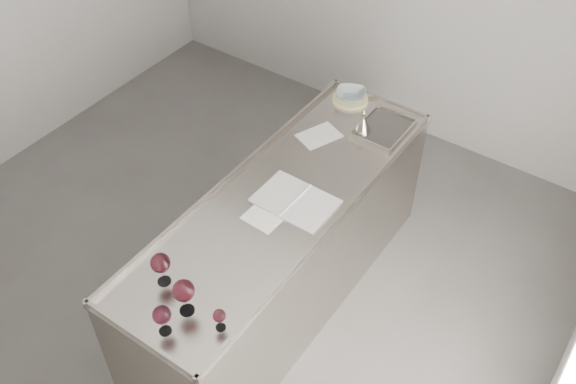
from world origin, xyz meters
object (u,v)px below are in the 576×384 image
Objects in this scene: wine_glass_middle at (184,291)px; notebook at (295,201)px; wine_glass_right at (162,315)px; wine_glass_left at (161,264)px; counter at (283,250)px; wine_glass_small at (219,316)px; wine_funnel at (363,125)px; ceramic_bowl at (351,95)px.

wine_glass_middle reaches higher than notebook.
wine_glass_left is at bearing 133.89° from wine_glass_right.
counter is at bearing 93.49° from wine_glass_right.
wine_glass_small is 0.73× the size of wine_funnel.
wine_glass_right is 2.18m from ceramic_bowl.
notebook is 2.25× the size of ceramic_bowl.
wine_glass_left is 0.98× the size of ceramic_bowl.
wine_glass_middle is at bearing -89.62° from notebook.
notebook is 2.60× the size of wine_funnel.
wine_glass_right reaches higher than ceramic_bowl.
wine_funnel is (-0.01, 0.80, 0.05)m from notebook.
wine_glass_middle is 1.76m from wine_funnel.
wine_glass_small is at bearing -6.95° from wine_glass_left.
wine_glass_left is at bearing -97.26° from wine_funnel.
wine_glass_left is 1.94m from ceramic_bowl.
ceramic_bowl is (-0.45, 1.99, -0.05)m from wine_glass_small.
wine_glass_right is (-0.01, -0.15, -0.03)m from wine_glass_middle.
wine_glass_right is at bearing -140.67° from wine_glass_small.
notebook is at bearing -89.00° from wine_funnel.
wine_glass_small is 1.75m from wine_funnel.
wine_glass_middle is at bearing -17.66° from wine_glass_left.
counter is at bearing 106.81° from wine_glass_small.
counter is 1.24m from wine_glass_right.
wine_funnel is (0.24, -0.25, 0.01)m from ceramic_bowl.
wine_glass_middle is 0.47× the size of notebook.
wine_glass_middle is 2.03m from ceramic_bowl.
counter is 0.48m from notebook.
wine_glass_left is 1.13× the size of wine_funnel.
wine_funnel is at bearing 90.00° from wine_glass_right.
wine_glass_right reaches higher than wine_funnel.
counter reaches higher than notebook.
wine_glass_middle is at bearing 87.71° from wine_glass_right.
notebook is at bearing -76.29° from ceramic_bowl.
ceramic_bowl is (-0.26, 1.06, 0.04)m from notebook.
wine_glass_middle reaches higher than wine_glass_small.
wine_glass_small is at bearing -77.31° from notebook.
wine_glass_left reaches higher than ceramic_bowl.
wine_glass_left is 0.23m from wine_glass_middle.
wine_glass_small is (0.20, 0.02, -0.06)m from wine_glass_middle.
notebook is (-0.19, 0.93, -0.09)m from wine_glass_small.
counter is 5.16× the size of notebook.
wine_glass_left is 0.31m from wine_glass_right.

